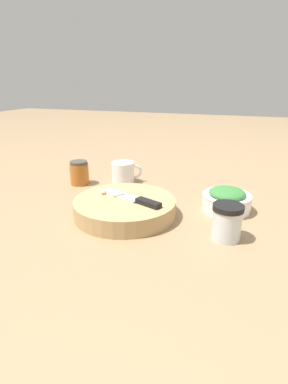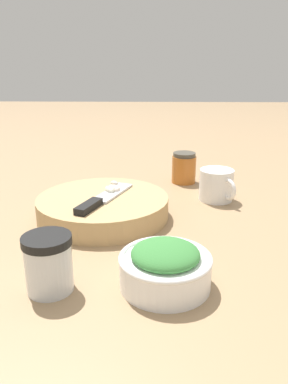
{
  "view_description": "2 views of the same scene",
  "coord_description": "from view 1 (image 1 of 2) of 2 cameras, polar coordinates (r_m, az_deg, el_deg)",
  "views": [
    {
      "loc": [
        0.25,
        -0.76,
        0.34
      ],
      "look_at": [
        -0.01,
        -0.03,
        0.05
      ],
      "focal_mm": 28.0,
      "sensor_mm": 36.0,
      "label": 1
    },
    {
      "loc": [
        0.67,
        0.02,
        0.3
      ],
      "look_at": [
        -0.01,
        -0.0,
        0.07
      ],
      "focal_mm": 35.0,
      "sensor_mm": 36.0,
      "label": 2
    }
  ],
  "objects": [
    {
      "name": "ground_plane",
      "position": [
        0.86,
        1.27,
        -2.47
      ],
      "size": [
        5.0,
        5.0,
        0.0
      ],
      "primitive_type": "plane",
      "color": "#997A56"
    },
    {
      "name": "cutting_board",
      "position": [
        0.79,
        -3.66,
        -2.92
      ],
      "size": [
        0.27,
        0.27,
        0.04
      ],
      "color": "tan",
      "rests_on": "ground_plane"
    },
    {
      "name": "chef_knife",
      "position": [
        0.78,
        -1.98,
        -1.31
      ],
      "size": [
        0.19,
        0.1,
        0.01
      ],
      "rotation": [
        0.0,
        0.0,
        1.2
      ],
      "color": "black",
      "rests_on": "cutting_board"
    },
    {
      "name": "garlic_cloves",
      "position": [
        0.81,
        -5.29,
        -0.25
      ],
      "size": [
        0.07,
        0.04,
        0.02
      ],
      "color": "silver",
      "rests_on": "cutting_board"
    },
    {
      "name": "herb_bowl",
      "position": [
        0.85,
        15.46,
        -1.43
      ],
      "size": [
        0.13,
        0.13,
        0.07
      ],
      "color": "white",
      "rests_on": "ground_plane"
    },
    {
      "name": "spice_jar",
      "position": [
        0.69,
        15.51,
        -5.49
      ],
      "size": [
        0.07,
        0.07,
        0.08
      ],
      "color": "silver",
      "rests_on": "ground_plane"
    },
    {
      "name": "coffee_mug",
      "position": [
        1.05,
        -3.89,
        3.74
      ],
      "size": [
        0.1,
        0.08,
        0.07
      ],
      "color": "white",
      "rests_on": "ground_plane"
    },
    {
      "name": "honey_jar",
      "position": [
        1.05,
        -12.21,
        3.58
      ],
      "size": [
        0.06,
        0.06,
        0.08
      ],
      "color": "#B26023",
      "rests_on": "ground_plane"
    }
  ]
}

